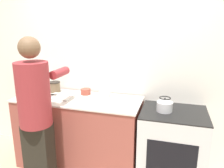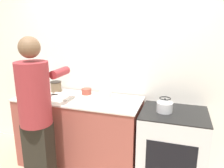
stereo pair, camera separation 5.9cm
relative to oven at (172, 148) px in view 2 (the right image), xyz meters
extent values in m
cube|color=white|center=(-0.80, 0.39, 0.85)|extent=(8.00, 0.05, 2.60)
cube|color=#9E4C42|center=(-1.18, 0.01, 0.01)|extent=(1.58, 0.63, 0.92)
cube|color=beige|center=(-1.18, 0.01, 0.48)|extent=(1.60, 0.66, 0.02)
cube|color=silver|center=(0.00, 0.00, -0.01)|extent=(0.73, 0.62, 0.88)
cube|color=black|center=(0.00, 0.00, 0.44)|extent=(0.73, 0.62, 0.01)
cube|color=black|center=(0.00, -0.31, 0.04)|extent=(0.51, 0.01, 0.39)
cube|color=black|center=(-1.41, -0.56, -0.04)|extent=(0.30, 0.19, 0.81)
cylinder|color=maroon|center=(-1.41, -0.56, 0.70)|extent=(0.34, 0.34, 0.67)
sphere|color=brown|center=(-1.41, -0.56, 1.17)|extent=(0.22, 0.22, 0.22)
cylinder|color=maroon|center=(-1.55, -0.26, 0.87)|extent=(0.09, 0.30, 0.09)
cylinder|color=maroon|center=(-1.26, -0.26, 0.87)|extent=(0.09, 0.30, 0.09)
cube|color=silver|center=(-1.41, -0.01, 0.50)|extent=(0.31, 0.26, 0.02)
cube|color=silver|center=(-1.40, 0.01, 0.51)|extent=(0.15, 0.04, 0.01)
cube|color=black|center=(-1.52, 0.00, 0.51)|extent=(0.09, 0.03, 0.01)
cylinder|color=silver|center=(-0.11, -0.01, 0.50)|extent=(0.18, 0.18, 0.11)
cone|color=silver|center=(-0.11, -0.01, 0.57)|extent=(0.14, 0.14, 0.03)
sphere|color=black|center=(-0.11, -0.01, 0.59)|extent=(0.02, 0.02, 0.02)
torus|color=black|center=(-0.11, -0.01, 0.60)|extent=(0.13, 0.13, 0.01)
cylinder|color=silver|center=(-0.87, 0.15, 0.53)|extent=(0.15, 0.15, 0.08)
cylinder|color=#9E4738|center=(-1.15, 0.20, 0.53)|extent=(0.13, 0.13, 0.08)
cylinder|color=#756047|center=(-1.61, 0.19, 0.56)|extent=(0.14, 0.14, 0.13)
cylinder|color=#28231E|center=(-1.61, 0.19, 0.63)|extent=(0.15, 0.15, 0.01)
camera|label=1|loc=(-0.04, -2.39, 1.38)|focal=35.00mm
camera|label=2|loc=(0.02, -2.37, 1.38)|focal=35.00mm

